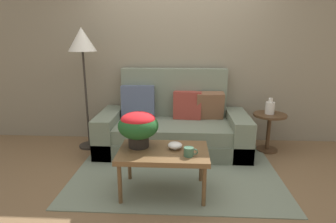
{
  "coord_description": "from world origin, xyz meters",
  "views": [
    {
      "loc": [
        0.07,
        -3.04,
        1.57
      ],
      "look_at": [
        -0.11,
        0.15,
        0.72
      ],
      "focal_mm": 30.08,
      "sensor_mm": 36.0,
      "label": 1
    }
  ],
  "objects_px": {
    "snack_bowl": "(175,145)",
    "table_vase": "(270,107)",
    "couch": "(173,127)",
    "coffee_table": "(163,155)",
    "side_table": "(269,125)",
    "potted_plant": "(138,125)",
    "floor_lamp": "(82,47)",
    "coffee_mug": "(189,152)"
  },
  "relations": [
    {
      "from": "snack_bowl",
      "to": "table_vase",
      "type": "height_order",
      "value": "table_vase"
    },
    {
      "from": "couch",
      "to": "coffee_table",
      "type": "height_order",
      "value": "couch"
    },
    {
      "from": "side_table",
      "to": "potted_plant",
      "type": "xyz_separation_m",
      "value": [
        -1.66,
        -1.11,
        0.32
      ]
    },
    {
      "from": "potted_plant",
      "to": "table_vase",
      "type": "height_order",
      "value": "potted_plant"
    },
    {
      "from": "potted_plant",
      "to": "table_vase",
      "type": "relative_size",
      "value": 1.87
    },
    {
      "from": "couch",
      "to": "table_vase",
      "type": "height_order",
      "value": "couch"
    },
    {
      "from": "floor_lamp",
      "to": "coffee_mug",
      "type": "height_order",
      "value": "floor_lamp"
    },
    {
      "from": "coffee_table",
      "to": "table_vase",
      "type": "xyz_separation_m",
      "value": [
        1.39,
        1.21,
        0.21
      ]
    },
    {
      "from": "coffee_mug",
      "to": "snack_bowl",
      "type": "relative_size",
      "value": 0.93
    },
    {
      "from": "coffee_table",
      "to": "table_vase",
      "type": "bearing_deg",
      "value": 40.98
    },
    {
      "from": "coffee_table",
      "to": "floor_lamp",
      "type": "xyz_separation_m",
      "value": [
        -1.18,
        1.2,
        1.02
      ]
    },
    {
      "from": "coffee_table",
      "to": "floor_lamp",
      "type": "bearing_deg",
      "value": 134.63
    },
    {
      "from": "snack_bowl",
      "to": "coffee_table",
      "type": "bearing_deg",
      "value": -160.43
    },
    {
      "from": "floor_lamp",
      "to": "coffee_mug",
      "type": "relative_size",
      "value": 12.39
    },
    {
      "from": "couch",
      "to": "snack_bowl",
      "type": "relative_size",
      "value": 13.96
    },
    {
      "from": "side_table",
      "to": "snack_bowl",
      "type": "xyz_separation_m",
      "value": [
        -1.28,
        -1.15,
        0.13
      ]
    },
    {
      "from": "potted_plant",
      "to": "snack_bowl",
      "type": "height_order",
      "value": "potted_plant"
    },
    {
      "from": "side_table",
      "to": "potted_plant",
      "type": "distance_m",
      "value": 2.02
    },
    {
      "from": "couch",
      "to": "side_table",
      "type": "distance_m",
      "value": 1.35
    },
    {
      "from": "coffee_table",
      "to": "side_table",
      "type": "xyz_separation_m",
      "value": [
        1.4,
        1.19,
        -0.05
      ]
    },
    {
      "from": "coffee_table",
      "to": "snack_bowl",
      "type": "xyz_separation_m",
      "value": [
        0.12,
        0.04,
        0.09
      ]
    },
    {
      "from": "table_vase",
      "to": "coffee_table",
      "type": "bearing_deg",
      "value": -139.02
    },
    {
      "from": "couch",
      "to": "potted_plant",
      "type": "distance_m",
      "value": 1.21
    },
    {
      "from": "coffee_mug",
      "to": "snack_bowl",
      "type": "height_order",
      "value": "coffee_mug"
    },
    {
      "from": "floor_lamp",
      "to": "table_vase",
      "type": "height_order",
      "value": "floor_lamp"
    },
    {
      "from": "coffee_table",
      "to": "potted_plant",
      "type": "distance_m",
      "value": 0.39
    },
    {
      "from": "couch",
      "to": "floor_lamp",
      "type": "relative_size",
      "value": 1.22
    },
    {
      "from": "table_vase",
      "to": "side_table",
      "type": "bearing_deg",
      "value": -62.91
    },
    {
      "from": "potted_plant",
      "to": "table_vase",
      "type": "xyz_separation_m",
      "value": [
        1.65,
        1.12,
        -0.07
      ]
    },
    {
      "from": "floor_lamp",
      "to": "side_table",
      "type": "bearing_deg",
      "value": -0.05
    },
    {
      "from": "coffee_mug",
      "to": "potted_plant",
      "type": "bearing_deg",
      "value": 157.76
    },
    {
      "from": "coffee_mug",
      "to": "snack_bowl",
      "type": "xyz_separation_m",
      "value": [
        -0.14,
        0.17,
        -0.0
      ]
    },
    {
      "from": "couch",
      "to": "potted_plant",
      "type": "xyz_separation_m",
      "value": [
        -0.31,
        -1.11,
        0.37
      ]
    },
    {
      "from": "snack_bowl",
      "to": "table_vase",
      "type": "bearing_deg",
      "value": 42.48
    },
    {
      "from": "coffee_table",
      "to": "floor_lamp",
      "type": "distance_m",
      "value": 1.97
    },
    {
      "from": "coffee_table",
      "to": "snack_bowl",
      "type": "distance_m",
      "value": 0.15
    },
    {
      "from": "floor_lamp",
      "to": "snack_bowl",
      "type": "xyz_separation_m",
      "value": [
        1.3,
        -1.16,
        -0.93
      ]
    },
    {
      "from": "side_table",
      "to": "potted_plant",
      "type": "bearing_deg",
      "value": -146.21
    },
    {
      "from": "coffee_mug",
      "to": "coffee_table",
      "type": "bearing_deg",
      "value": 153.61
    },
    {
      "from": "coffee_table",
      "to": "snack_bowl",
      "type": "height_order",
      "value": "snack_bowl"
    },
    {
      "from": "coffee_table",
      "to": "side_table",
      "type": "relative_size",
      "value": 1.67
    },
    {
      "from": "couch",
      "to": "coffee_mug",
      "type": "bearing_deg",
      "value": -81.21
    }
  ]
}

